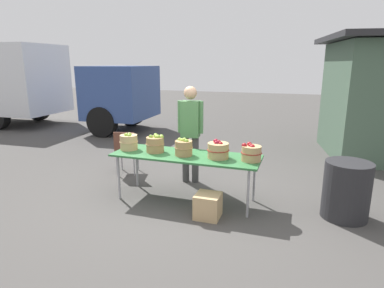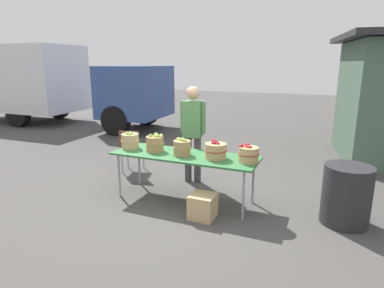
{
  "view_description": "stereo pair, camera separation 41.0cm",
  "coord_description": "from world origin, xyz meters",
  "px_view_note": "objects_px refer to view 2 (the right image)",
  "views": [
    {
      "loc": [
        1.64,
        -4.54,
        2.13
      ],
      "look_at": [
        0.0,
        0.3,
        0.85
      ],
      "focal_mm": 30.25,
      "sensor_mm": 36.0,
      "label": 1
    },
    {
      "loc": [
        2.02,
        -4.39,
        2.13
      ],
      "look_at": [
        0.0,
        0.3,
        0.85
      ],
      "focal_mm": 30.25,
      "sensor_mm": 36.0,
      "label": 2
    }
  ],
  "objects_px": {
    "apple_basket_red_1": "(248,154)",
    "folding_chair": "(131,147)",
    "trash_barrel": "(346,195)",
    "box_truck": "(47,82)",
    "market_table": "(184,157)",
    "apple_basket_green_0": "(130,141)",
    "vendor_adult": "(193,127)",
    "apple_basket_green_1": "(155,143)",
    "apple_basket_green_2": "(182,147)",
    "apple_basket_red_0": "(216,151)",
    "produce_crate": "(203,206)"
  },
  "relations": [
    {
      "from": "box_truck",
      "to": "trash_barrel",
      "type": "height_order",
      "value": "box_truck"
    },
    {
      "from": "apple_basket_green_2",
      "to": "vendor_adult",
      "type": "bearing_deg",
      "value": 102.04
    },
    {
      "from": "market_table",
      "to": "trash_barrel",
      "type": "xyz_separation_m",
      "value": [
        2.33,
        0.14,
        -0.3
      ]
    },
    {
      "from": "apple_basket_red_0",
      "to": "market_table",
      "type": "bearing_deg",
      "value": 178.17
    },
    {
      "from": "folding_chair",
      "to": "trash_barrel",
      "type": "distance_m",
      "value": 3.92
    },
    {
      "from": "apple_basket_green_2",
      "to": "apple_basket_red_0",
      "type": "xyz_separation_m",
      "value": [
        0.54,
        0.03,
        -0.01
      ]
    },
    {
      "from": "apple_basket_green_0",
      "to": "market_table",
      "type": "bearing_deg",
      "value": -0.15
    },
    {
      "from": "vendor_adult",
      "to": "trash_barrel",
      "type": "bearing_deg",
      "value": 158.95
    },
    {
      "from": "vendor_adult",
      "to": "produce_crate",
      "type": "xyz_separation_m",
      "value": [
        0.7,
        -1.27,
        -0.85
      ]
    },
    {
      "from": "apple_basket_green_0",
      "to": "folding_chair",
      "type": "distance_m",
      "value": 1.05
    },
    {
      "from": "apple_basket_green_0",
      "to": "trash_barrel",
      "type": "bearing_deg",
      "value": 2.45
    },
    {
      "from": "apple_basket_red_1",
      "to": "folding_chair",
      "type": "xyz_separation_m",
      "value": [
        -2.54,
        0.82,
        -0.37
      ]
    },
    {
      "from": "market_table",
      "to": "box_truck",
      "type": "height_order",
      "value": "box_truck"
    },
    {
      "from": "apple_basket_green_1",
      "to": "market_table",
      "type": "bearing_deg",
      "value": 0.56
    },
    {
      "from": "produce_crate",
      "to": "apple_basket_green_1",
      "type": "bearing_deg",
      "value": 155.0
    },
    {
      "from": "apple_basket_red_1",
      "to": "apple_basket_green_1",
      "type": "bearing_deg",
      "value": -179.94
    },
    {
      "from": "produce_crate",
      "to": "market_table",
      "type": "bearing_deg",
      "value": 136.33
    },
    {
      "from": "apple_basket_green_1",
      "to": "apple_basket_red_1",
      "type": "distance_m",
      "value": 1.52
    },
    {
      "from": "apple_basket_green_1",
      "to": "trash_barrel",
      "type": "distance_m",
      "value": 2.89
    },
    {
      "from": "apple_basket_green_2",
      "to": "folding_chair",
      "type": "distance_m",
      "value": 1.78
    },
    {
      "from": "apple_basket_green_1",
      "to": "box_truck",
      "type": "xyz_separation_m",
      "value": [
        -6.86,
        4.34,
        0.6
      ]
    },
    {
      "from": "market_table",
      "to": "trash_barrel",
      "type": "relative_size",
      "value": 2.82
    },
    {
      "from": "market_table",
      "to": "produce_crate",
      "type": "relative_size",
      "value": 6.63
    },
    {
      "from": "folding_chair",
      "to": "trash_barrel",
      "type": "height_order",
      "value": "folding_chair"
    },
    {
      "from": "apple_basket_green_1",
      "to": "box_truck",
      "type": "relative_size",
      "value": 0.04
    },
    {
      "from": "apple_basket_green_2",
      "to": "apple_basket_red_0",
      "type": "relative_size",
      "value": 0.86
    },
    {
      "from": "trash_barrel",
      "to": "apple_basket_green_2",
      "type": "bearing_deg",
      "value": -175.39
    },
    {
      "from": "apple_basket_green_0",
      "to": "vendor_adult",
      "type": "xyz_separation_m",
      "value": [
        0.8,
        0.79,
        0.15
      ]
    },
    {
      "from": "trash_barrel",
      "to": "vendor_adult",
      "type": "bearing_deg",
      "value": 165.52
    },
    {
      "from": "market_table",
      "to": "apple_basket_green_0",
      "type": "relative_size",
      "value": 7.56
    },
    {
      "from": "apple_basket_green_1",
      "to": "vendor_adult",
      "type": "relative_size",
      "value": 0.17
    },
    {
      "from": "apple_basket_green_0",
      "to": "trash_barrel",
      "type": "height_order",
      "value": "apple_basket_green_0"
    },
    {
      "from": "market_table",
      "to": "vendor_adult",
      "type": "xyz_separation_m",
      "value": [
        -0.2,
        0.8,
        0.32
      ]
    },
    {
      "from": "folding_chair",
      "to": "trash_barrel",
      "type": "relative_size",
      "value": 1.05
    },
    {
      "from": "apple_basket_green_1",
      "to": "apple_basket_red_0",
      "type": "xyz_separation_m",
      "value": [
        1.03,
        -0.01,
        -0.01
      ]
    },
    {
      "from": "apple_basket_green_0",
      "to": "apple_basket_green_2",
      "type": "xyz_separation_m",
      "value": [
        0.98,
        -0.05,
        -0.0
      ]
    },
    {
      "from": "apple_basket_green_0",
      "to": "apple_basket_green_1",
      "type": "relative_size",
      "value": 1.02
    },
    {
      "from": "apple_basket_red_1",
      "to": "folding_chair",
      "type": "bearing_deg",
      "value": 162.08
    },
    {
      "from": "vendor_adult",
      "to": "folding_chair",
      "type": "relative_size",
      "value": 2.03
    },
    {
      "from": "apple_basket_red_1",
      "to": "vendor_adult",
      "type": "distance_m",
      "value": 1.45
    },
    {
      "from": "box_truck",
      "to": "folding_chair",
      "type": "distance_m",
      "value": 6.89
    },
    {
      "from": "apple_basket_green_1",
      "to": "apple_basket_green_2",
      "type": "xyz_separation_m",
      "value": [
        0.5,
        -0.04,
        -0.01
      ]
    },
    {
      "from": "box_truck",
      "to": "vendor_adult",
      "type": "bearing_deg",
      "value": -28.63
    },
    {
      "from": "apple_basket_red_1",
      "to": "trash_barrel",
      "type": "xyz_separation_m",
      "value": [
        1.32,
        0.15,
        -0.47
      ]
    },
    {
      "from": "vendor_adult",
      "to": "apple_basket_red_0",
      "type": "bearing_deg",
      "value": 124.72
    },
    {
      "from": "market_table",
      "to": "folding_chair",
      "type": "height_order",
      "value": "folding_chair"
    },
    {
      "from": "trash_barrel",
      "to": "produce_crate",
      "type": "bearing_deg",
      "value": -161.21
    },
    {
      "from": "apple_basket_green_0",
      "to": "apple_basket_green_1",
      "type": "bearing_deg",
      "value": -0.92
    },
    {
      "from": "apple_basket_green_0",
      "to": "vendor_adult",
      "type": "distance_m",
      "value": 1.13
    },
    {
      "from": "produce_crate",
      "to": "apple_basket_red_1",
      "type": "bearing_deg",
      "value": 43.11
    }
  ]
}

